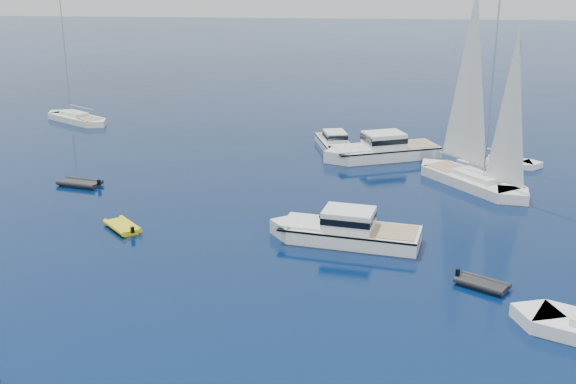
# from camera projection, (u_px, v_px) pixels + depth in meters

# --- Properties ---
(motor_cruiser_centre) EXTENTS (12.13, 5.78, 3.06)m
(motor_cruiser_centre) POSITION_uv_depth(u_px,v_px,m) (345.00, 241.00, 51.16)
(motor_cruiser_centre) COLOR white
(motor_cruiser_centre) RESTS_ON ground
(motor_cruiser_distant) EXTENTS (13.17, 8.22, 3.32)m
(motor_cruiser_distant) POSITION_uv_depth(u_px,v_px,m) (381.00, 158.00, 71.65)
(motor_cruiser_distant) COLOR silver
(motor_cruiser_distant) RESTS_ON ground
(motor_cruiser_horizon) EXTENTS (4.89, 9.47, 2.38)m
(motor_cruiser_horizon) POSITION_uv_depth(u_px,v_px,m) (335.00, 149.00, 74.91)
(motor_cruiser_horizon) COLOR silver
(motor_cruiser_horizon) RESTS_ON ground
(sailboat_centre) EXTENTS (8.50, 2.32, 12.45)m
(sailboat_centre) POSITION_uv_depth(u_px,v_px,m) (499.00, 167.00, 68.87)
(sailboat_centre) COLOR white
(sailboat_centre) RESTS_ON ground
(sailboat_sails_r) EXTENTS (10.68, 12.93, 19.73)m
(sailboat_sails_r) POSITION_uv_depth(u_px,v_px,m) (471.00, 185.00, 63.30)
(sailboat_sails_r) COLOR silver
(sailboat_sails_r) RESTS_ON ground
(sailboat_far_l) EXTENTS (10.79, 8.65, 16.32)m
(sailboat_far_l) POSITION_uv_depth(u_px,v_px,m) (77.00, 122.00, 87.08)
(sailboat_far_l) COLOR white
(sailboat_far_l) RESTS_ON ground
(tender_yellow) EXTENTS (3.82, 3.97, 0.95)m
(tender_yellow) POSITION_uv_depth(u_px,v_px,m) (123.00, 229.00, 53.31)
(tender_yellow) COLOR yellow
(tender_yellow) RESTS_ON ground
(tender_grey_near) EXTENTS (3.77, 3.35, 0.95)m
(tender_grey_near) POSITION_uv_depth(u_px,v_px,m) (482.00, 287.00, 44.11)
(tender_grey_near) COLOR black
(tender_grey_near) RESTS_ON ground
(tender_grey_far) EXTENTS (4.35, 3.02, 0.95)m
(tender_grey_far) POSITION_uv_depth(u_px,v_px,m) (80.00, 185.00, 63.28)
(tender_grey_far) COLOR black
(tender_grey_far) RESTS_ON ground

